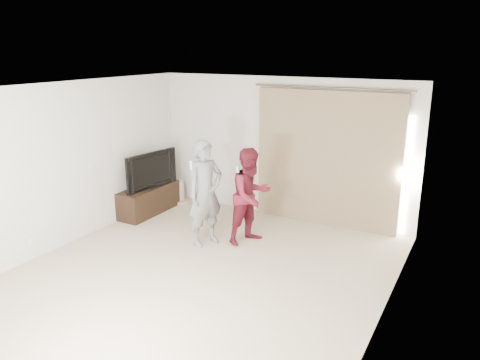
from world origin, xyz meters
name	(u,v)px	position (x,y,z in m)	size (l,w,h in m)	color
floor	(202,272)	(0.00, 0.00, 0.00)	(5.50, 5.50, 0.00)	#BDA78D
wall_back	(281,148)	(0.00, 2.75, 1.30)	(5.00, 0.04, 2.60)	silver
wall_left	(69,164)	(-2.50, 0.00, 1.30)	(0.04, 5.50, 2.60)	silver
ceiling	(198,88)	(0.00, 0.00, 2.60)	(5.00, 5.50, 0.01)	white
curtain	(327,159)	(0.91, 2.68, 1.20)	(2.80, 0.11, 2.46)	#917959
tv_console	(149,200)	(-2.27, 1.64, 0.26)	(0.47, 1.36, 0.52)	black
tv	(147,169)	(-2.27, 1.64, 0.87)	(1.20, 0.16, 0.69)	black
scratching_post	(179,194)	(-2.10, 2.40, 0.19)	(0.36, 0.36, 0.48)	tan
person_man	(205,193)	(-0.50, 0.90, 0.86)	(0.63, 0.74, 1.73)	slate
person_woman	(251,196)	(0.10, 1.32, 0.79)	(0.84, 0.94, 1.58)	#5C1420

